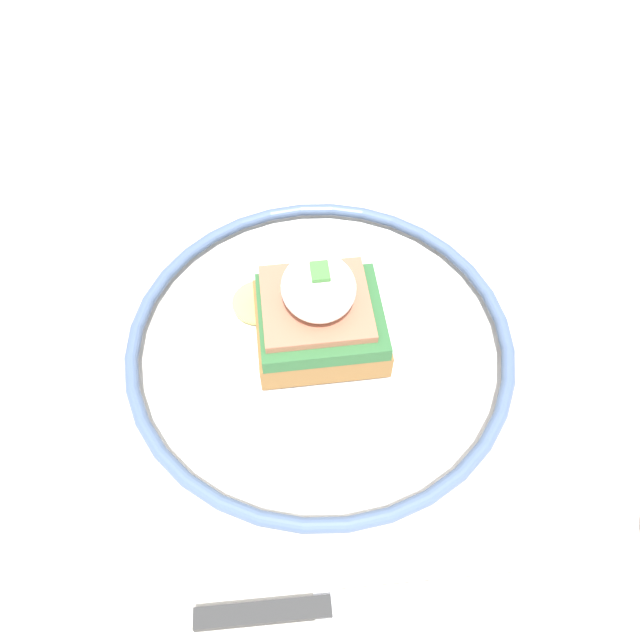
{
  "coord_description": "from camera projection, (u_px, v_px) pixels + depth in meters",
  "views": [
    {
      "loc": [
        0.24,
        0.01,
        1.14
      ],
      "look_at": [
        -0.02,
        0.04,
        0.78
      ],
      "focal_mm": 35.0,
      "sensor_mm": 36.0,
      "label": 1
    }
  ],
  "objects": [
    {
      "name": "plate",
      "position": [
        320.0,
        341.0,
        0.47
      ],
      "size": [
        0.29,
        0.29,
        0.02
      ],
      "color": "white",
      "rests_on": "dining_table"
    },
    {
      "name": "fork",
      "position": [
        306.0,
        184.0,
        0.58
      ],
      "size": [
        0.04,
        0.15,
        0.0
      ],
      "color": "silver",
      "rests_on": "dining_table"
    },
    {
      "name": "knife",
      "position": [
        332.0,
        607.0,
        0.36
      ],
      "size": [
        0.02,
        0.19,
        0.01
      ],
      "color": "#2D2D2D",
      "rests_on": "dining_table"
    },
    {
      "name": "sandwich",
      "position": [
        319.0,
        313.0,
        0.44
      ],
      "size": [
        0.1,
        0.11,
        0.07
      ],
      "color": "olive",
      "rests_on": "plate"
    },
    {
      "name": "dining_table",
      "position": [
        275.0,
        443.0,
        0.56
      ],
      "size": [
        1.05,
        0.71,
        0.74
      ],
      "color": "beige",
      "rests_on": "ground_plane"
    },
    {
      "name": "ground_plane",
      "position": [
        296.0,
        601.0,
        1.06
      ],
      "size": [
        6.0,
        6.0,
        0.0
      ],
      "primitive_type": "plane",
      "color": "#9E9993"
    }
  ]
}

